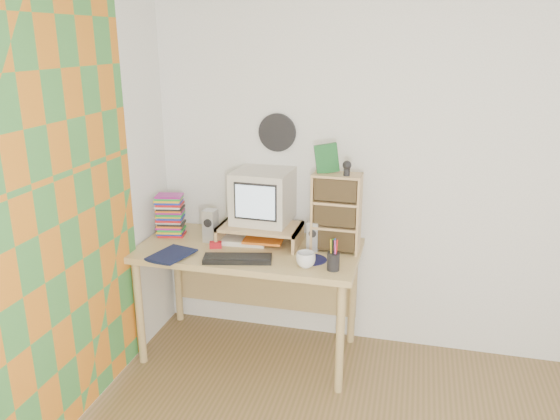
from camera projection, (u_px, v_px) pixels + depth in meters
The scene contains 19 objects.
back_wall at pixel (422, 167), 3.41m from camera, with size 3.50×3.50×0.00m, color white.
curtain at pixel (59, 224), 2.66m from camera, with size 2.20×2.20×0.00m, color orange.
wall_disc at pixel (277, 133), 3.55m from camera, with size 0.25×0.25×0.02m, color black.
desk at pixel (252, 263), 3.56m from camera, with size 1.40×0.70×0.75m.
monitor_riser at pixel (260, 229), 3.51m from camera, with size 0.52×0.30×0.12m.
crt_monitor at pixel (261, 198), 3.50m from camera, with size 0.36×0.36×0.34m, color beige.
speaker_left at pixel (210, 226), 3.53m from camera, with size 0.08×0.08×0.22m, color #B3B4B8.
speaker_right at pixel (314, 236), 3.39m from camera, with size 0.07×0.07×0.19m, color #B3B4B8.
keyboard at pixel (238, 259), 3.25m from camera, with size 0.41×0.14×0.03m, color black.
dvd_stack at pixel (170, 218), 3.64m from camera, with size 0.17×0.12×0.24m, color brown, non-canonical shape.
cd_rack at pixel (336, 213), 3.34m from camera, with size 0.29×0.16×0.49m, color tan.
mug at pixel (306, 260), 3.15m from camera, with size 0.11×0.11×0.09m, color white.
diary at pixel (159, 250), 3.35m from camera, with size 0.24×0.18×0.05m, color #0F163A.
mousepad at pixel (311, 260), 3.27m from camera, with size 0.18×0.18×0.00m, color #0F1134.
pen_cup at pixel (333, 258), 3.10m from camera, with size 0.07×0.07×0.15m, color black, non-canonical shape.
papers at pixel (253, 239), 3.54m from camera, with size 0.29×0.21×0.04m, color white, non-canonical shape.
red_box at pixel (216, 245), 3.45m from camera, with size 0.08×0.05×0.04m, color #B3131F.
game_box at pixel (327, 158), 3.27m from camera, with size 0.14×0.03×0.18m, color #185725.
webcam at pixel (347, 168), 3.21m from camera, with size 0.05×0.05×0.09m, color black, non-canonical shape.
Camera 1 is at (-0.04, -1.70, 2.02)m, focal length 35.00 mm.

